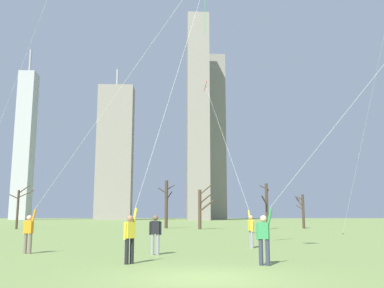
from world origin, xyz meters
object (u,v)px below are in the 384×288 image
object	(u,v)px
bare_tree_right_of_center	(18,206)
bare_tree_center	(266,204)
bare_tree_leftmost	(302,210)
kite_flyer_midfield_left_pink	(60,185)
kite_flyer_foreground_right_red	(243,205)
kite_flyer_midfield_center_white	(316,168)
kite_flyer_far_back_green	(156,147)
bare_tree_rightmost	(201,208)
bystander_watching_nearby	(155,233)
bare_tree_left_of_center	(166,203)

from	to	relation	value
bare_tree_right_of_center	bare_tree_center	distance (m)	29.00
bare_tree_center	bare_tree_leftmost	bearing A→B (deg)	26.98
kite_flyer_midfield_left_pink	kite_flyer_foreground_right_red	bearing A→B (deg)	27.79
kite_flyer_midfield_center_white	bare_tree_leftmost	distance (m)	40.44
kite_flyer_far_back_green	bare_tree_rightmost	xyz separation A→B (m)	(3.87, 33.65, -1.68)
kite_flyer_foreground_right_red	bare_tree_rightmost	distance (m)	26.81
kite_flyer_midfield_center_white	bare_tree_leftmost	bearing A→B (deg)	73.56
kite_flyer_midfield_center_white	bare_tree_center	bearing A→B (deg)	79.91
kite_flyer_far_back_green	bare_tree_rightmost	size ratio (longest dim) A/B	2.58
kite_flyer_foreground_right_red	bystander_watching_nearby	distance (m)	6.47
bare_tree_center	bare_tree_rightmost	distance (m)	7.62
bystander_watching_nearby	bare_tree_right_of_center	size ratio (longest dim) A/B	0.31
bare_tree_right_of_center	bare_tree_left_of_center	distance (m)	17.43
bare_tree_left_of_center	kite_flyer_midfield_left_pink	bearing A→B (deg)	-96.40
bare_tree_right_of_center	bare_tree_left_of_center	xyz separation A→B (m)	(17.28, 2.27, 0.45)
bare_tree_left_of_center	kite_flyer_foreground_right_red	bearing A→B (deg)	-81.53
bare_tree_leftmost	kite_flyer_midfield_left_pink	bearing A→B (deg)	-121.56
bare_tree_leftmost	kite_flyer_midfield_center_white	bearing A→B (deg)	-106.44
kite_flyer_far_back_green	kite_flyer_foreground_right_red	distance (m)	8.36
bare_tree_rightmost	kite_flyer_far_back_green	bearing A→B (deg)	-96.57
kite_flyer_midfield_left_pink	bare_tree_rightmost	size ratio (longest dim) A/B	2.48
kite_flyer_foreground_right_red	kite_flyer_midfield_left_pink	xyz separation A→B (m)	(-8.48, -4.47, 0.71)
kite_flyer_far_back_green	bare_tree_center	bearing A→B (deg)	71.01
kite_flyer_midfield_center_white	kite_flyer_midfield_left_pink	distance (m)	10.56
kite_flyer_far_back_green	bare_tree_right_of_center	bearing A→B (deg)	116.41
bystander_watching_nearby	bare_tree_leftmost	size ratio (longest dim) A/B	0.40
bare_tree_rightmost	bare_tree_leftmost	bearing A→B (deg)	10.10
kite_flyer_foreground_right_red	bare_tree_center	xyz separation A→B (m)	(7.11, 26.50, 0.67)
bare_tree_right_of_center	bare_tree_rightmost	size ratio (longest dim) A/B	0.99
bare_tree_rightmost	bare_tree_left_of_center	bearing A→B (deg)	136.97
bare_tree_left_of_center	bare_tree_leftmost	bearing A→B (deg)	-5.30
kite_flyer_far_back_green	bystander_watching_nearby	world-z (taller)	kite_flyer_far_back_green
kite_flyer_foreground_right_red	kite_flyer_midfield_center_white	bearing A→B (deg)	-86.11
bare_tree_center	kite_flyer_midfield_left_pink	bearing A→B (deg)	-116.72
kite_flyer_foreground_right_red	kite_flyer_midfield_left_pink	distance (m)	9.61
bare_tree_center	bare_tree_left_of_center	bearing A→B (deg)	160.69
kite_flyer_far_back_green	bare_tree_leftmost	xyz separation A→B (m)	(16.47, 35.89, -1.87)
bystander_watching_nearby	bare_tree_center	bearing A→B (deg)	69.54
bare_tree_leftmost	bare_tree_rightmost	xyz separation A→B (m)	(-12.60, -2.24, 0.19)
kite_flyer_midfield_center_white	bare_tree_rightmost	xyz separation A→B (m)	(-1.16, 36.54, -0.59)
bare_tree_rightmost	bystander_watching_nearby	bearing A→B (deg)	-97.21
kite_flyer_foreground_right_red	bare_tree_right_of_center	distance (m)	35.75
kite_flyer_midfield_left_pink	bare_tree_right_of_center	distance (m)	35.40
kite_flyer_midfield_center_white	kite_flyer_far_back_green	xyz separation A→B (m)	(-5.03, 2.89, 1.09)
bare_tree_right_of_center	bare_tree_rightmost	bearing A→B (deg)	-4.06
bystander_watching_nearby	bare_tree_leftmost	distance (m)	37.44
kite_flyer_foreground_right_red	bare_tree_center	size ratio (longest dim) A/B	2.22
kite_flyer_far_back_green	bystander_watching_nearby	bearing A→B (deg)	92.22
bare_tree_left_of_center	bystander_watching_nearby	bearing A→B (deg)	-89.85
bare_tree_right_of_center	kite_flyer_midfield_left_pink	bearing A→B (deg)	-67.85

